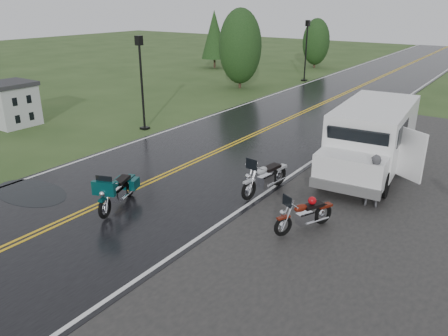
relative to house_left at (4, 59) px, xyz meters
name	(u,v)px	position (x,y,z in m)	size (l,w,h in m)	color
ground	(119,197)	(11.00, -3.00, -3.30)	(120.00, 120.00, 0.00)	#2D471E
road	(270,128)	(11.00, 7.00, -3.28)	(8.00, 100.00, 0.04)	black
house_left	(4,59)	(0.00, 0.00, 0.00)	(8.60, 8.60, 6.60)	#A8AAAD
motorcycle_red	(283,219)	(16.61, -2.25, -2.73)	(0.71, 1.94, 1.15)	#59150A
motorcycle_teal	(104,200)	(11.90, -4.30, -2.65)	(0.79, 2.18, 1.29)	#053A3B
motorcycle_silver	(249,182)	(14.66, -0.86, -2.63)	(0.82, 2.26, 1.33)	#A4A7AC
van_white	(326,151)	(16.09, 1.70, -2.04)	(2.41, 6.44, 2.53)	white
person_at_van	(373,181)	(17.93, 1.01, -2.46)	(0.61, 0.40, 1.68)	#444448
lamp_post_near_left	(142,84)	(6.00, 3.27, -1.04)	(0.39, 0.39, 4.52)	black
lamp_post_far_left	(306,51)	(6.50, 20.49, -0.98)	(0.40, 0.40, 4.64)	black
tree_left_mid	(240,55)	(3.93, 15.10, -0.93)	(3.03, 3.03, 4.73)	#1E3D19
tree_left_far	(316,47)	(4.14, 27.72, -1.39)	(2.49, 2.49, 3.82)	#1E3D19
pine_left_far	(214,40)	(-3.54, 22.22, -0.78)	(2.42, 2.42, 5.05)	#1E3D19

